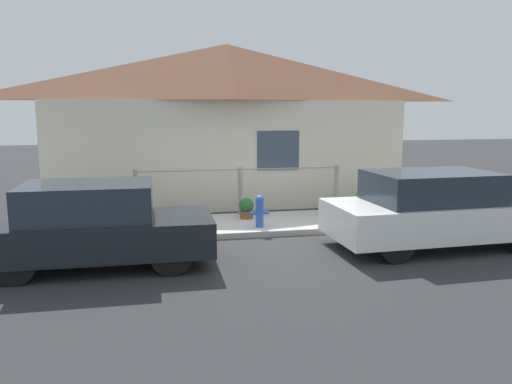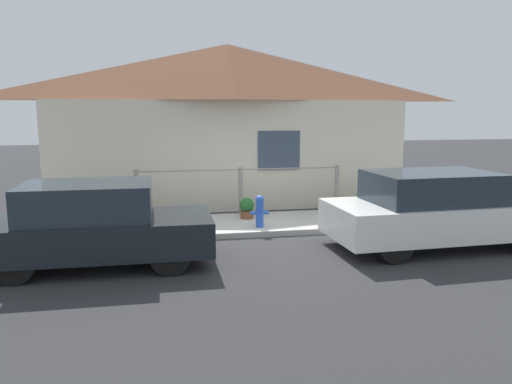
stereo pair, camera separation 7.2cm
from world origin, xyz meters
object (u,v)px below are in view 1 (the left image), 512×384
at_px(fire_hydrant, 260,210).
at_px(potted_plant_corner, 362,200).
at_px(potted_plant_near_hydrant, 246,208).
at_px(car_left, 96,226).
at_px(potted_plant_by_fence, 140,206).
at_px(car_right, 436,210).

distance_m(fire_hydrant, potted_plant_corner, 3.07).
distance_m(potted_plant_near_hydrant, potted_plant_corner, 2.96).
distance_m(car_left, potted_plant_corner, 6.65).
relative_size(car_left, fire_hydrant, 5.48).
height_order(car_left, fire_hydrant, car_left).
distance_m(car_left, potted_plant_by_fence, 2.93).
xyz_separation_m(fire_hydrant, potted_plant_by_fence, (-2.49, 1.11, -0.02)).
distance_m(potted_plant_by_fence, potted_plant_corner, 5.32).
relative_size(potted_plant_by_fence, potted_plant_corner, 1.17).
xyz_separation_m(car_right, fire_hydrant, (-3.04, 1.75, -0.24)).
relative_size(car_left, potted_plant_by_fence, 6.19).
distance_m(potted_plant_near_hydrant, potted_plant_by_fence, 2.39).
distance_m(car_left, potted_plant_near_hydrant, 4.02).
height_order(car_left, car_right, car_right).
bearing_deg(car_left, car_right, 0.40).
xyz_separation_m(potted_plant_near_hydrant, potted_plant_by_fence, (-2.38, 0.22, 0.09)).
relative_size(car_left, potted_plant_near_hydrant, 7.82).
bearing_deg(car_right, potted_plant_near_hydrant, 138.14).
bearing_deg(potted_plant_corner, car_left, -153.81).
xyz_separation_m(potted_plant_near_hydrant, potted_plant_corner, (2.95, 0.30, 0.03)).
relative_size(car_right, potted_plant_corner, 8.15).
xyz_separation_m(car_left, potted_plant_near_hydrant, (3.02, 2.64, -0.33)).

